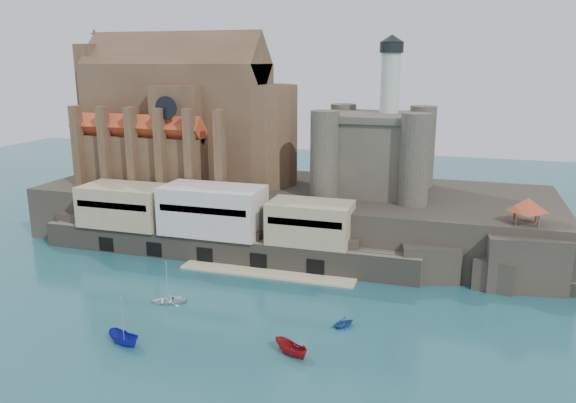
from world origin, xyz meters
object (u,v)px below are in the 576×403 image
at_px(church, 186,122).
at_px(pavilion, 528,207).
at_px(castle_keep, 376,149).
at_px(boat_2, 124,344).

relative_size(church, pavilion, 7.34).
bearing_deg(pavilion, church, 166.52).
bearing_deg(church, pavilion, -13.48).
bearing_deg(pavilion, castle_keep, 149.82).
bearing_deg(church, castle_keep, -1.11).
relative_size(castle_keep, pavilion, 4.58).
relative_size(castle_keep, boat_2, 5.69).
xyz_separation_m(church, pavilion, (66.13, -15.85, -9.40)).
bearing_deg(boat_2, castle_keep, -5.89).
bearing_deg(boat_2, church, 36.85).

